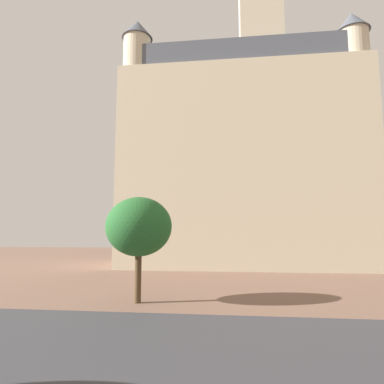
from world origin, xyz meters
name	(u,v)px	position (x,y,z in m)	size (l,w,h in m)	color
ground_plane	(180,322)	(0.00, 10.00, 0.00)	(120.00, 120.00, 0.00)	brown
street_asphalt_strip	(165,348)	(0.00, 7.12, 0.00)	(120.00, 8.32, 0.00)	#38383D
landmark_building	(244,149)	(3.54, 31.35, 12.23)	(24.57, 10.17, 41.28)	beige
tree_curb_far	(139,227)	(-2.60, 13.20, 3.72)	(3.32, 3.32, 5.24)	#4C3823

